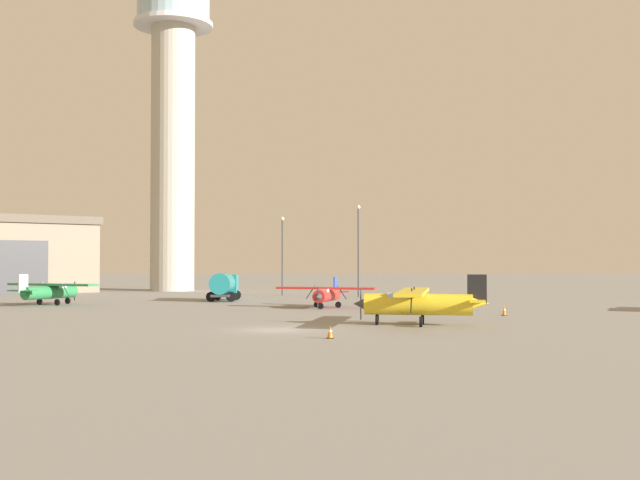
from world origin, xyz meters
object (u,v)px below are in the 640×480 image
Objects in this scene: light_post_east at (358,243)px; light_post_north at (282,249)px; airplane_yellow at (420,302)px; airplane_green at (49,291)px; control_tower at (173,111)px; truck_fuel_tanker_teal at (224,285)px; airplane_red at (327,294)px; traffic_cone_near_left at (504,311)px; traffic_cone_near_right at (330,332)px.

light_post_north is at bearing 155.95° from light_post_east.
airplane_green is at bearing -26.64° from airplane_yellow.
control_tower is 28.66m from light_post_north.
light_post_east is (-3.36, 39.04, 4.51)m from airplane_yellow.
truck_fuel_tanker_teal is at bearing -37.95° from airplane_green.
airplane_red is (25.50, -3.00, -0.13)m from airplane_green.
control_tower is at bearing 138.63° from light_post_north.
traffic_cone_near_left is (7.04, 9.31, -1.13)m from airplane_yellow.
airplane_green is at bearing -132.86° from light_post_north.
light_post_east reaches higher than airplane_yellow.
light_post_north is 52.28m from traffic_cone_near_right.
light_post_north reaches higher than traffic_cone_near_left.
control_tower reaches higher than light_post_east.
traffic_cone_near_right is at bearing -92.50° from light_post_east.
light_post_east is (13.71, 9.01, 4.40)m from truck_fuel_tanker_teal.
traffic_cone_near_left is (13.36, -9.54, -0.85)m from airplane_red.
truck_fuel_tanker_teal is (11.26, -27.15, -22.80)m from control_tower.
traffic_cone_near_left is (19.24, -33.68, -5.08)m from light_post_north.
airplane_red reaches higher than traffic_cone_near_right.
airplane_yellow reaches higher than airplane_red.
truck_fuel_tanker_teal is at bearing -52.56° from airplane_yellow.
airplane_red is 1.46× the size of truck_fuel_tanker_teal.
airplane_yellow is at bearing 31.96° from airplane_red.
airplane_red is at bearing -63.65° from airplane_yellow.
light_post_north reaches higher than traffic_cone_near_right.
airplane_red is 15.52m from truck_fuel_tanker_teal.
traffic_cone_near_right is at bearing -116.09° from airplane_green.
airplane_green is 0.87× the size of airplane_yellow.
traffic_cone_near_right is (0.88, -27.46, -0.88)m from airplane_red.
light_post_north is (4.87, 12.95, 3.83)m from truck_fuel_tanker_teal.
airplane_red is (-6.31, 18.85, -0.29)m from airplane_yellow.
truck_fuel_tanker_teal is at bearing 139.32° from traffic_cone_near_left.
light_post_north is (16.13, -14.20, -18.96)m from control_tower.
airplane_green is 40.30m from traffic_cone_near_right.
traffic_cone_near_left is at bearing -53.55° from control_tower.
light_post_east is at bearing -77.24° from airplane_yellow.
traffic_cone_near_right is at bearing -124.86° from traffic_cone_near_left.
light_post_east reaches higher than light_post_north.
airplane_yellow is at bearing -74.16° from light_post_north.
traffic_cone_near_right is at bearing -82.53° from light_post_north.
airplane_red is at bearing -98.33° from light_post_east.
truck_fuel_tanker_teal is 8.18× the size of traffic_cone_near_left.
airplane_green reaches higher than traffic_cone_near_left.
control_tower is 4.82× the size of airplane_green.
truck_fuel_tanker_teal is 14.36m from light_post_north.
traffic_cone_near_left is (38.85, -12.54, -0.97)m from airplane_green.
control_tower is 61.70× the size of traffic_cone_near_left.
airplane_yellow is 1.81× the size of truck_fuel_tanker_teal.
light_post_north is at bearing -21.26° from truck_fuel_tanker_teal.
traffic_cone_near_left is (35.37, -47.88, -24.04)m from control_tower.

